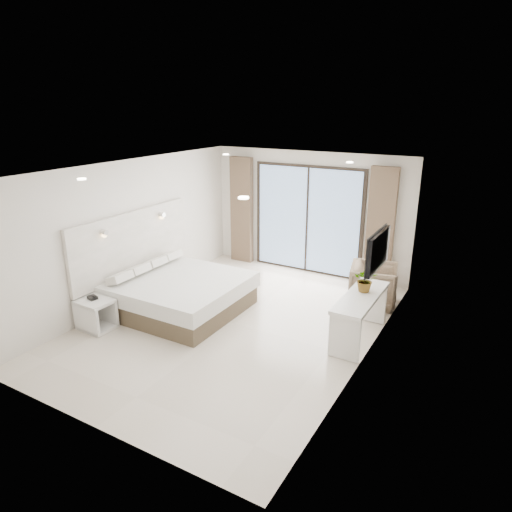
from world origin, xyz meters
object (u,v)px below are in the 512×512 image
(bed, at_px, (179,293))
(console_desk, at_px, (360,307))
(nightstand, at_px, (96,314))
(armchair, at_px, (374,283))

(bed, height_order, console_desk, console_desk)
(nightstand, bearing_deg, armchair, 43.21)
(bed, height_order, nightstand, bed)
(armchair, bearing_deg, bed, 110.42)
(armchair, bearing_deg, nightstand, 117.92)
(console_desk, xyz_separation_m, armchair, (-0.19, 1.46, -0.13))
(armchair, bearing_deg, console_desk, 174.20)
(bed, distance_m, armchair, 3.66)
(bed, distance_m, nightstand, 1.50)
(nightstand, height_order, console_desk, console_desk)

